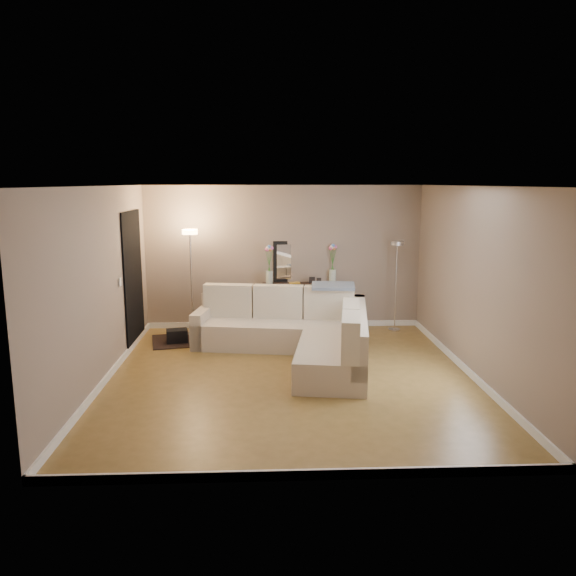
{
  "coord_description": "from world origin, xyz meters",
  "views": [
    {
      "loc": [
        -0.35,
        -7.39,
        2.65
      ],
      "look_at": [
        0.0,
        0.8,
        1.1
      ],
      "focal_mm": 35.0,
      "sensor_mm": 36.0,
      "label": 1
    }
  ],
  "objects_px": {
    "sectional_sofa": "(299,332)",
    "floor_lamp_unlit": "(397,268)",
    "console_table": "(296,303)",
    "floor_lamp_lit": "(191,261)"
  },
  "relations": [
    {
      "from": "console_table",
      "to": "floor_lamp_lit",
      "type": "bearing_deg",
      "value": -169.12
    },
    {
      "from": "floor_lamp_unlit",
      "to": "sectional_sofa",
      "type": "bearing_deg",
      "value": -143.24
    },
    {
      "from": "floor_lamp_lit",
      "to": "floor_lamp_unlit",
      "type": "bearing_deg",
      "value": 2.07
    },
    {
      "from": "sectional_sofa",
      "to": "console_table",
      "type": "relative_size",
      "value": 2.15
    },
    {
      "from": "sectional_sofa",
      "to": "floor_lamp_unlit",
      "type": "distance_m",
      "value": 2.4
    },
    {
      "from": "sectional_sofa",
      "to": "floor_lamp_lit",
      "type": "distance_m",
      "value": 2.38
    },
    {
      "from": "sectional_sofa",
      "to": "floor_lamp_lit",
      "type": "height_order",
      "value": "floor_lamp_lit"
    },
    {
      "from": "console_table",
      "to": "floor_lamp_unlit",
      "type": "height_order",
      "value": "floor_lamp_unlit"
    },
    {
      "from": "console_table",
      "to": "floor_lamp_unlit",
      "type": "bearing_deg",
      "value": -7.24
    },
    {
      "from": "floor_lamp_unlit",
      "to": "floor_lamp_lit",
      "type": "bearing_deg",
      "value": -177.93
    }
  ]
}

